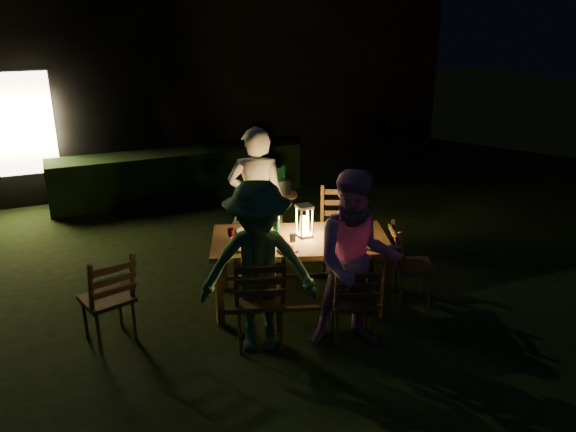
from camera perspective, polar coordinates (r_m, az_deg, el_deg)
name	(u,v)px	position (r m, az deg, el deg)	size (l,w,h in m)	color
garden_envelope	(173,86)	(11.94, -11.62, 12.84)	(40.00, 40.00, 3.20)	black
dining_table	(300,245)	(5.95, 1.23, -2.95)	(2.05, 1.48, 0.77)	#533B1B
chair_near_left	(259,315)	(5.41, -2.92, -9.99)	(0.59, 0.61, 1.04)	#533B1B
chair_near_right	(353,315)	(5.51, 6.61, -9.93)	(0.54, 0.56, 0.93)	#533B1B
chair_far_left	(257,250)	(6.79, -3.12, -3.48)	(0.62, 0.63, 1.02)	#533B1B
chair_far_right	(340,247)	(6.87, 5.26, -3.15)	(0.64, 0.66, 1.06)	#533B1B
chair_end	(411,277)	(6.35, 12.41, -6.07)	(0.56, 0.54, 0.91)	#533B1B
chair_spare	(110,313)	(5.73, -17.67, -9.39)	(0.55, 0.57, 0.98)	#533B1B
person_house_side	(256,202)	(6.62, -3.24, 1.40)	(0.66, 0.43, 1.81)	beige
person_opp_right	(356,262)	(5.20, 6.97, -4.63)	(0.84, 0.66, 1.73)	#C185B6
person_opp_left	(258,268)	(5.13, -3.02, -5.31)	(1.07, 0.62, 1.66)	#32653B
lantern	(304,223)	(5.91, 1.69, -0.67)	(0.16, 0.16, 0.35)	white
plate_far_left	(248,231)	(6.10, -4.09, -1.54)	(0.25, 0.25, 0.01)	white
plate_near_left	(248,247)	(5.70, -4.11, -3.18)	(0.25, 0.25, 0.01)	white
plate_far_right	(339,229)	(6.17, 5.23, -1.32)	(0.25, 0.25, 0.01)	white
plate_near_right	(346,245)	(5.77, 5.88, -2.92)	(0.25, 0.25, 0.01)	white
wineglass_a	(271,222)	(6.13, -1.78, -0.58)	(0.06, 0.06, 0.18)	#59070F
wineglass_b	(231,237)	(5.76, -5.81, -2.09)	(0.06, 0.06, 0.18)	#59070F
wineglass_c	(332,240)	(5.66, 4.51, -2.45)	(0.06, 0.06, 0.18)	#59070F
wineglass_d	(356,223)	(6.14, 6.88, -0.71)	(0.06, 0.06, 0.18)	#59070F
wineglass_e	(293,242)	(5.61, 0.48, -2.64)	(0.06, 0.06, 0.18)	silver
bottle_table	(276,226)	(5.86, -1.20, -1.07)	(0.07, 0.07, 0.28)	#0F471E
napkin_left	(288,250)	(5.62, -0.02, -3.50)	(0.18, 0.14, 0.01)	red
napkin_right	(357,248)	(5.72, 7.00, -3.22)	(0.18, 0.14, 0.01)	red
phone	(241,251)	(5.63, -4.82, -3.55)	(0.14, 0.07, 0.01)	black
side_table	(281,199)	(7.85, -0.74, 1.75)	(0.46, 0.46, 0.62)	olive
ice_bucket	(281,186)	(7.79, -0.74, 3.03)	(0.30, 0.30, 0.22)	#A5A8AD
bottle_bucket_a	(278,184)	(7.73, -0.97, 3.26)	(0.07, 0.07, 0.32)	#0F471E
bottle_bucket_b	(283,182)	(7.83, -0.52, 3.50)	(0.07, 0.07, 0.32)	#0F471E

